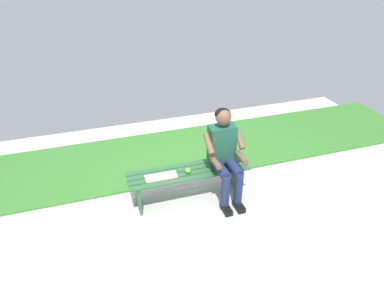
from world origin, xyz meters
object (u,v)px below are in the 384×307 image
at_px(bench_near, 189,177).
at_px(apple, 188,171).
at_px(book_open, 161,177).
at_px(person_seated, 225,153).

height_order(bench_near, apple, apple).
bearing_deg(bench_near, book_open, 6.17).
distance_m(bench_near, book_open, 0.40).
xyz_separation_m(person_seated, book_open, (0.84, -0.06, -0.23)).
xyz_separation_m(bench_near, person_seated, (-0.46, 0.10, 0.35)).
relative_size(bench_near, book_open, 3.91).
height_order(person_seated, apple, person_seated).
bearing_deg(apple, book_open, -1.71).
bearing_deg(bench_near, person_seated, 167.89).
relative_size(apple, book_open, 0.19).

